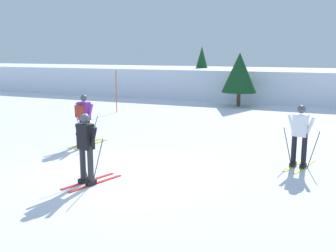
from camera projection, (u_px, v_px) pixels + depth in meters
ground_plane at (110, 175)px, 10.11m from camera, size 120.00×120.00×0.00m
far_snow_ridge at (253, 83)px, 27.06m from camera, size 80.00×7.02×1.95m
skier_purple at (84, 117)px, 13.13m from camera, size 1.00×1.63×1.71m
skier_white at (300, 134)px, 10.60m from camera, size 0.98×1.64×1.71m
skier_black at (86, 147)px, 9.22m from camera, size 0.97×1.64×1.71m
trail_marker_pole at (116, 92)px, 20.35m from camera, size 0.05×0.05×2.15m
conifer_far_left at (202, 65)px, 28.55m from camera, size 1.46×1.46×3.49m
conifer_far_right at (239, 73)px, 22.42m from camera, size 1.99×1.99×3.08m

